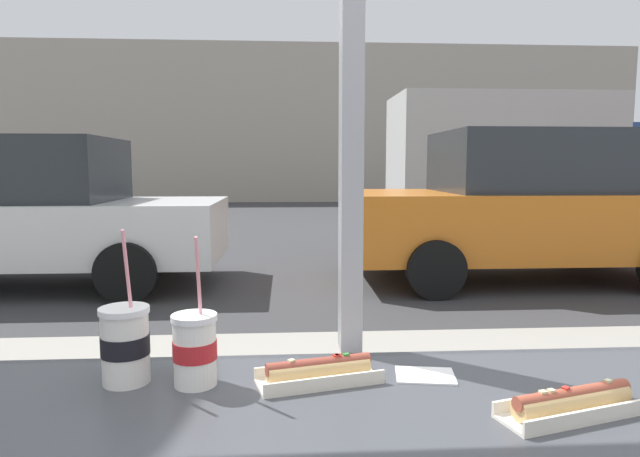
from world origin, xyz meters
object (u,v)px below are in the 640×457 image
Objects in this scene: hotdog_tray_near at (319,371)px; parked_car_white at (19,212)px; parked_car_orange at (522,206)px; box_truck at (529,157)px; soda_cup_left at (195,348)px; hotdog_tray_far at (572,402)px; soda_cup_right at (125,344)px.

hotdog_tray_near is 6.34m from parked_car_white.
box_truck is at bearing 64.95° from parked_car_orange.
parked_car_white is 10.48m from box_truck.
parked_car_white reaches higher than soda_cup_left.
soda_cup_right is at bearing 166.48° from hotdog_tray_far.
hotdog_tray_near is 0.92× the size of hotdog_tray_far.
soda_cup_left is 6.22m from parked_car_white.
hotdog_tray_far is (0.82, -0.20, -0.06)m from soda_cup_right.
soda_cup_right is at bearing -120.76° from parked_car_orange.
hotdog_tray_near is at bearing -3.58° from soda_cup_right.
box_truck reaches higher than parked_car_white.
soda_cup_left is at bearing 165.41° from hotdog_tray_far.
hotdog_tray_far is at bearing -21.78° from hotdog_tray_near.
parked_car_orange reaches higher than hotdog_tray_near.
soda_cup_right is (-0.14, 0.02, 0.01)m from soda_cup_left.
soda_cup_right is at bearing 171.75° from soda_cup_left.
hotdog_tray_far is 0.04× the size of box_truck.
parked_car_orange is (2.86, 5.48, -0.09)m from hotdog_tray_near.
soda_cup_right is 0.85m from hotdog_tray_far.
soda_cup_left is at bearing -8.25° from soda_cup_right.
soda_cup_left is 0.07× the size of parked_car_orange.
soda_cup_left is 0.70m from hotdog_tray_far.
hotdog_tray_near is at bearing -116.29° from box_truck.
soda_cup_left reaches higher than hotdog_tray_far.
soda_cup_right is at bearing 176.42° from hotdog_tray_near.
soda_cup_right is 6.35m from parked_car_orange.
box_truck is at bearing 33.32° from parked_car_white.
hotdog_tray_near is 0.06× the size of parked_car_orange.
parked_car_white is 6.05m from parked_car_orange.
hotdog_tray_near is at bearing -117.56° from parked_car_orange.
soda_cup_right is 0.07× the size of parked_car_white.
parked_car_orange is (2.43, 5.65, -0.09)m from hotdog_tray_far.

